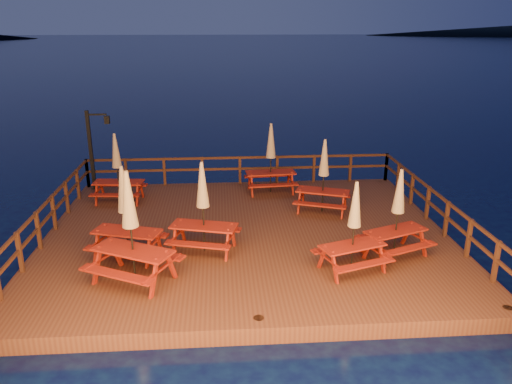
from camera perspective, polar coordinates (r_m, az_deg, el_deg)
The scene contains 13 objects.
ground at distance 15.31m, azimuth -1.04°, elevation -6.02°, with size 500.00×500.00×0.00m, color black.
deck at distance 15.23m, azimuth -1.05°, elevation -5.34°, with size 12.00×10.00×0.40m, color #4D2618.
deck_piles at distance 15.44m, azimuth -1.04°, elevation -7.03°, with size 11.44×9.44×1.40m.
railing at distance 16.53m, azimuth -1.41°, elevation 0.25°, with size 11.80×9.75×1.10m.
lamp_post at distance 19.46m, azimuth -17.99°, elevation 5.36°, with size 0.85×0.18×3.00m.
picnic_table_0 at distance 13.57m, azimuth -14.75°, elevation -2.11°, with size 2.15×1.94×2.56m.
picnic_table_1 at distance 12.21m, azimuth -14.14°, elevation -3.75°, with size 2.50×2.35×2.82m.
picnic_table_2 at distance 16.51m, azimuth 7.73°, elevation 1.97°, with size 2.12×1.95×2.48m.
picnic_table_3 at distance 17.98m, azimuth -15.59°, elevation 2.79°, with size 1.84×1.56×2.45m.
picnic_table_4 at distance 13.79m, azimuth 15.89°, elevation -2.16°, with size 2.10×1.93×2.43m.
picnic_table_5 at distance 18.31m, azimuth 1.70°, elevation 4.02°, with size 1.92×1.63×2.59m.
picnic_table_6 at distance 12.68m, azimuth 11.14°, elevation -3.78°, with size 2.02×1.84×2.38m.
picnic_table_7 at distance 13.55m, azimuth -6.08°, elevation -1.59°, with size 2.12×1.90×2.56m.
Camera 1 is at (-0.73, -13.86, 6.46)m, focal length 35.00 mm.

